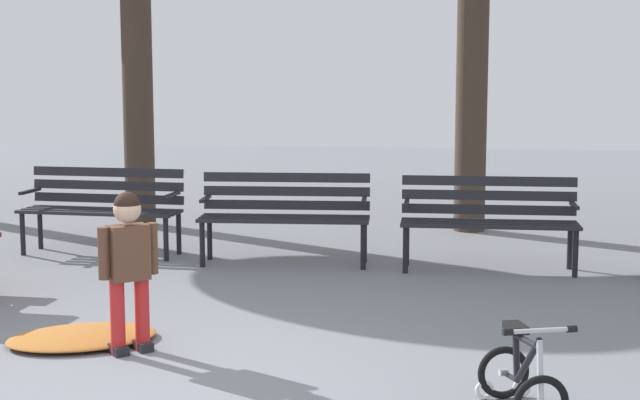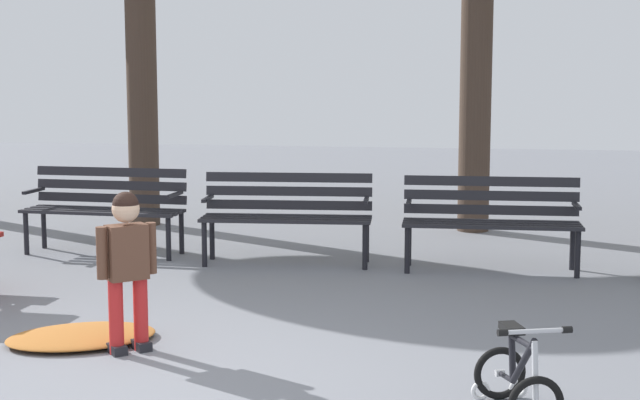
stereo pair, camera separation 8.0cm
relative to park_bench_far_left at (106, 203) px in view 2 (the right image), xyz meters
name	(u,v)px [view 2 (the right image)]	position (x,y,z in m)	size (l,w,h in m)	color
ground	(138,388)	(1.77, -3.93, -0.51)	(36.00, 36.00, 0.00)	slate
park_bench_far_left	(106,203)	(0.00, 0.00, 0.00)	(1.62, 0.53, 0.85)	#232328
park_bench_left	(287,210)	(1.89, -0.19, 0.00)	(1.63, 0.58, 0.85)	#232328
park_bench_right	(491,215)	(3.79, -0.21, 0.00)	(1.62, 0.51, 0.85)	#232328
child_standing	(127,258)	(1.46, -3.24, 0.11)	(0.32, 0.29, 1.05)	red
kids_bicycle	(517,379)	(3.90, -4.01, -0.31)	(0.51, 0.63, 0.54)	black
leaf_pile	(82,336)	(1.05, -3.06, -0.48)	(1.00, 0.70, 0.07)	#B26B2D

